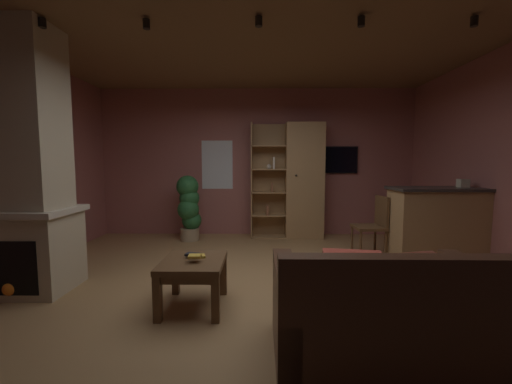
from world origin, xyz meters
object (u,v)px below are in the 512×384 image
table_book_0 (199,256)px  dining_chair (374,223)px  stone_fireplace (26,174)px  tissue_box (463,183)px  table_book_1 (192,254)px  coffee_table (193,269)px  table_book_2 (195,256)px  potted_floor_plant (189,206)px  wall_mounted_tv (333,160)px  leather_couch (382,316)px  kitchen_bar_counter (444,226)px  bookshelf_cabinet (300,181)px

table_book_0 → dining_chair: 2.76m
stone_fireplace → table_book_0: stone_fireplace is taller
tissue_box → table_book_0: tissue_box is taller
stone_fireplace → dining_chair: 4.44m
tissue_box → table_book_1: 3.71m
coffee_table → table_book_2: table_book_2 is taller
coffee_table → potted_floor_plant: size_ratio=0.58×
tissue_box → table_book_0: size_ratio=1.10×
potted_floor_plant → wall_mounted_tv: wall_mounted_tv is taller
leather_couch → table_book_1: (-1.53, 0.87, 0.18)m
stone_fireplace → dining_chair: stone_fireplace is taller
kitchen_bar_counter → leather_couch: 2.70m
tissue_box → dining_chair: tissue_box is taller
leather_couch → kitchen_bar_counter: bearing=52.0°
dining_chair → tissue_box: bearing=-14.7°
table_book_1 → table_book_2: 0.15m
tissue_box → potted_floor_plant: bearing=161.5°
bookshelf_cabinet → coffee_table: size_ratio=3.13×
table_book_1 → tissue_box: bearing=20.5°
kitchen_bar_counter → potted_floor_plant: size_ratio=1.21×
table_book_2 → stone_fireplace: bearing=166.2°
coffee_table → potted_floor_plant: 2.78m
dining_chair → stone_fireplace: bearing=-163.6°
tissue_box → wall_mounted_tv: size_ratio=0.13×
tissue_box → dining_chair: 1.27m
table_book_1 → table_book_2: bearing=-69.8°
potted_floor_plant → kitchen_bar_counter: bearing=-20.0°
table_book_0 → potted_floor_plant: 2.71m
table_book_2 → bookshelf_cabinet: bearing=65.8°
table_book_0 → kitchen_bar_counter: bearing=21.6°
bookshelf_cabinet → table_book_2: size_ratio=18.68×
stone_fireplace → kitchen_bar_counter: (5.03, 0.92, -0.74)m
bookshelf_cabinet → tissue_box: bearing=-39.0°
bookshelf_cabinet → wall_mounted_tv: size_ratio=2.34×
table_book_0 → dining_chair: (2.28, 1.55, 0.05)m
coffee_table → table_book_0: bearing=58.9°
coffee_table → wall_mounted_tv: wall_mounted_tv is taller
stone_fireplace → kitchen_bar_counter: bearing=10.4°
tissue_box → potted_floor_plant: tissue_box is taller
kitchen_bar_counter → table_book_0: size_ratio=13.12×
table_book_0 → table_book_1: size_ratio=0.82×
kitchen_bar_counter → table_book_1: kitchen_bar_counter is taller
kitchen_bar_counter → table_book_0: bearing=-158.4°
coffee_table → stone_fireplace: bearing=168.2°
tissue_box → table_book_1: bearing=-159.5°
dining_chair → wall_mounted_tv: bearing=99.2°
dining_chair → table_book_1: bearing=-146.3°
kitchen_bar_counter → leather_couch: kitchen_bar_counter is taller
dining_chair → potted_floor_plant: (-2.96, 1.07, 0.10)m
coffee_table → table_book_2: (0.03, -0.08, 0.15)m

